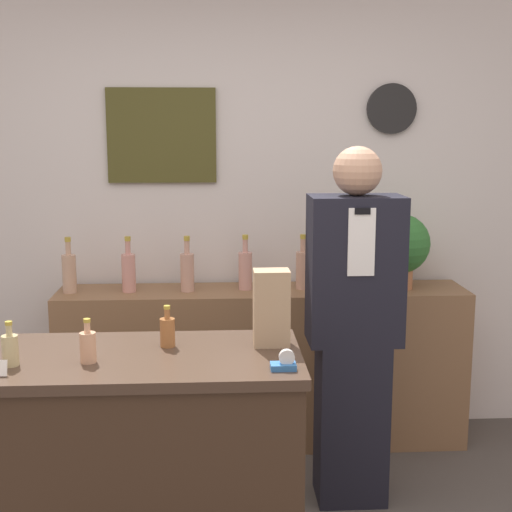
% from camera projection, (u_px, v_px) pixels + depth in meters
% --- Properties ---
extents(back_wall, '(5.20, 0.09, 2.70)m').
position_uv_depth(back_wall, '(228.00, 204.00, 4.15)').
color(back_wall, silver).
rests_on(back_wall, ground_plane).
extents(back_shelf, '(2.29, 0.40, 0.90)m').
position_uv_depth(back_shelf, '(263.00, 366.00, 4.07)').
color(back_shelf, brown).
rests_on(back_shelf, ground_plane).
extents(display_counter, '(1.19, 0.61, 0.96)m').
position_uv_depth(display_counter, '(146.00, 474.00, 2.74)').
color(display_counter, '#382619').
rests_on(display_counter, ground_plane).
extents(shopkeeper, '(0.43, 0.27, 1.72)m').
position_uv_depth(shopkeeper, '(353.00, 330.00, 3.37)').
color(shopkeeper, black).
rests_on(shopkeeper, ground_plane).
extents(potted_plant, '(0.33, 0.33, 0.42)m').
position_uv_depth(potted_plant, '(400.00, 246.00, 3.98)').
color(potted_plant, '#B27047').
rests_on(potted_plant, back_shelf).
extents(paper_bag, '(0.14, 0.10, 0.30)m').
position_uv_depth(paper_bag, '(271.00, 308.00, 2.75)').
color(paper_bag, tan).
rests_on(paper_bag, display_counter).
extents(tape_dispenser, '(0.09, 0.06, 0.07)m').
position_uv_depth(tape_dispenser, '(284.00, 363.00, 2.49)').
color(tape_dispenser, '#2D66A8').
rests_on(tape_dispenser, display_counter).
extents(counter_bottle_0, '(0.06, 0.06, 0.16)m').
position_uv_depth(counter_bottle_0, '(10.00, 349.00, 2.53)').
color(counter_bottle_0, tan).
rests_on(counter_bottle_0, display_counter).
extents(counter_bottle_1, '(0.06, 0.06, 0.16)m').
position_uv_depth(counter_bottle_1, '(88.00, 346.00, 2.56)').
color(counter_bottle_1, tan).
rests_on(counter_bottle_1, display_counter).
extents(counter_bottle_2, '(0.06, 0.06, 0.16)m').
position_uv_depth(counter_bottle_2, '(167.00, 331.00, 2.75)').
color(counter_bottle_2, '#9D6134').
rests_on(counter_bottle_2, display_counter).
extents(shelf_bottle_0, '(0.08, 0.08, 0.31)m').
position_uv_depth(shelf_bottle_0, '(69.00, 272.00, 3.90)').
color(shelf_bottle_0, tan).
rests_on(shelf_bottle_0, back_shelf).
extents(shelf_bottle_1, '(0.08, 0.08, 0.31)m').
position_uv_depth(shelf_bottle_1, '(129.00, 271.00, 3.92)').
color(shelf_bottle_1, tan).
rests_on(shelf_bottle_1, back_shelf).
extents(shelf_bottle_2, '(0.08, 0.08, 0.31)m').
position_uv_depth(shelf_bottle_2, '(187.00, 271.00, 3.93)').
color(shelf_bottle_2, tan).
rests_on(shelf_bottle_2, back_shelf).
extents(shelf_bottle_3, '(0.08, 0.08, 0.31)m').
position_uv_depth(shelf_bottle_3, '(245.00, 269.00, 3.98)').
color(shelf_bottle_3, tan).
rests_on(shelf_bottle_3, back_shelf).
extents(shelf_bottle_4, '(0.08, 0.08, 0.31)m').
position_uv_depth(shelf_bottle_4, '(303.00, 268.00, 4.00)').
color(shelf_bottle_4, tan).
rests_on(shelf_bottle_4, back_shelf).
extents(shelf_bottle_5, '(0.08, 0.08, 0.31)m').
position_uv_depth(shelf_bottle_5, '(360.00, 268.00, 4.01)').
color(shelf_bottle_5, tan).
rests_on(shelf_bottle_5, back_shelf).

